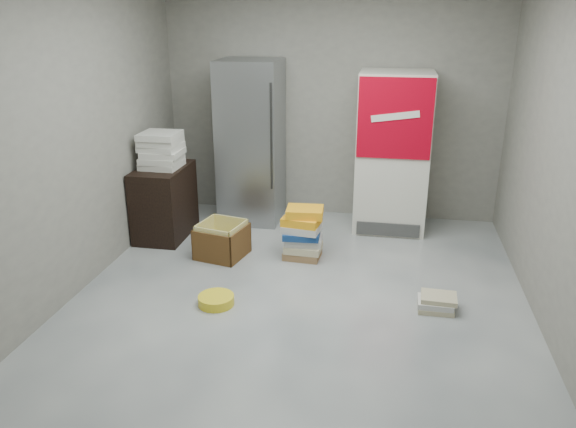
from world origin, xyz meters
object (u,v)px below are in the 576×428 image
(wood_shelf, at_px, (165,202))
(cardboard_box, at_px, (222,242))
(steel_fridge, at_px, (251,142))
(phonebook_stack_main, at_px, (303,233))
(coke_cooler, at_px, (393,152))

(wood_shelf, height_order, cardboard_box, wood_shelf)
(steel_fridge, relative_size, wood_shelf, 2.37)
(steel_fridge, distance_m, phonebook_stack_main, 1.48)
(coke_cooler, distance_m, phonebook_stack_main, 1.50)
(steel_fridge, distance_m, coke_cooler, 1.65)
(coke_cooler, relative_size, phonebook_stack_main, 3.33)
(coke_cooler, distance_m, cardboard_box, 2.18)
(cardboard_box, bearing_deg, coke_cooler, 46.95)
(steel_fridge, relative_size, phonebook_stack_main, 3.51)
(steel_fridge, height_order, coke_cooler, steel_fridge)
(steel_fridge, bearing_deg, phonebook_stack_main, -53.09)
(wood_shelf, distance_m, cardboard_box, 0.93)
(steel_fridge, distance_m, wood_shelf, 1.23)
(steel_fridge, height_order, cardboard_box, steel_fridge)
(coke_cooler, distance_m, wood_shelf, 2.63)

